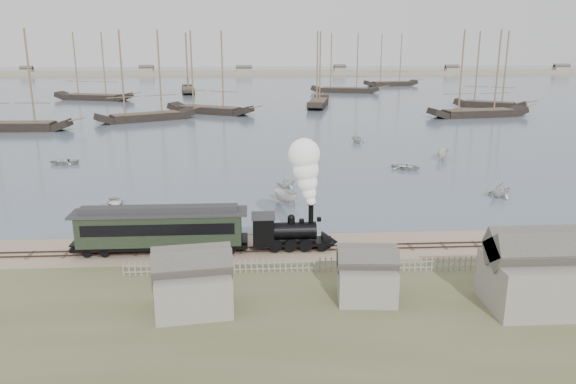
{
  "coord_description": "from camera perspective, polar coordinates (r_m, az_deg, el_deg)",
  "views": [
    {
      "loc": [
        -5.79,
        -47.96,
        17.8
      ],
      "look_at": [
        -2.52,
        4.3,
        3.5
      ],
      "focal_mm": 35.0,
      "sensor_mm": 36.0,
      "label": 1
    }
  ],
  "objects": [
    {
      "name": "rowboat_0",
      "position": [
        64.62,
        -17.18,
        -1.01
      ],
      "size": [
        4.31,
        3.68,
        0.75
      ],
      "primitive_type": "imported",
      "rotation": [
        0.0,
        0.0,
        0.35
      ],
      "color": "beige",
      "rests_on": "harbor_water"
    },
    {
      "name": "schooner_1",
      "position": [
        130.05,
        -14.51,
        11.39
      ],
      "size": [
        21.68,
        14.8,
        20.0
      ],
      "primitive_type": null,
      "rotation": [
        0.0,
        0.0,
        0.49
      ],
      "color": "black",
      "rests_on": "harbor_water"
    },
    {
      "name": "schooner_7",
      "position": [
        196.38,
        -10.24,
        12.78
      ],
      "size": [
        6.91,
        19.37,
        20.0
      ],
      "primitive_type": null,
      "rotation": [
        0.0,
        0.0,
        1.71
      ],
      "color": "black",
      "rests_on": "harbor_water"
    },
    {
      "name": "far_spit",
      "position": [
        298.55,
        -2.51,
        11.84
      ],
      "size": [
        500.0,
        20.0,
        1.8
      ],
      "primitive_type": "cube",
      "color": "gray",
      "rests_on": "ground"
    },
    {
      "name": "ground",
      "position": [
        51.48,
        3.11,
        -4.97
      ],
      "size": [
        600.0,
        600.0,
        0.0
      ],
      "primitive_type": "plane",
      "color": "tan",
      "rests_on": "ground"
    },
    {
      "name": "rowboat_4",
      "position": [
        69.65,
        20.78,
        0.26
      ],
      "size": [
        4.1,
        4.32,
        1.79
      ],
      "primitive_type": "imported",
      "rotation": [
        0.0,
        0.0,
        5.16
      ],
      "color": "beige",
      "rests_on": "harbor_water"
    },
    {
      "name": "rowboat_3",
      "position": [
        80.75,
        11.9,
        2.56
      ],
      "size": [
        4.6,
        4.98,
        0.84
      ],
      "primitive_type": "imported",
      "rotation": [
        0.0,
        0.0,
        1.02
      ],
      "color": "beige",
      "rests_on": "harbor_water"
    },
    {
      "name": "rowboat_5",
      "position": [
        88.84,
        15.42,
        3.72
      ],
      "size": [
        4.29,
        3.41,
        1.57
      ],
      "primitive_type": "imported",
      "rotation": [
        0.0,
        0.0,
        2.6
      ],
      "color": "beige",
      "rests_on": "harbor_water"
    },
    {
      "name": "schooner_2",
      "position": [
        140.25,
        -8.08,
        11.96
      ],
      "size": [
        22.44,
        15.48,
        20.0
      ],
      "primitive_type": null,
      "rotation": [
        0.0,
        0.0,
        -0.5
      ],
      "color": "black",
      "rests_on": "harbor_water"
    },
    {
      "name": "schooner_6",
      "position": [
        180.4,
        -19.38,
        11.98
      ],
      "size": [
        24.76,
        12.38,
        20.0
      ],
      "primitive_type": null,
      "rotation": [
        0.0,
        0.0,
        -0.3
      ],
      "color": "black",
      "rests_on": "harbor_water"
    },
    {
      "name": "picket_fence_east",
      "position": [
        47.84,
        19.37,
        -7.48
      ],
      "size": [
        15.0,
        0.1,
        1.2
      ],
      "primitive_type": null,
      "color": "gray",
      "rests_on": "ground"
    },
    {
      "name": "schooner_8",
      "position": [
        195.49,
        5.86,
        12.93
      ],
      "size": [
        23.68,
        10.54,
        20.0
      ],
      "primitive_type": null,
      "rotation": [
        0.0,
        0.0,
        -0.23
      ],
      "color": "black",
      "rests_on": "harbor_water"
    },
    {
      "name": "rowboat_2",
      "position": [
        62.65,
        -0.31,
        -0.47
      ],
      "size": [
        3.89,
        3.49,
        1.48
      ],
      "primitive_type": "imported",
      "rotation": [
        0.0,
        0.0,
        3.81
      ],
      "color": "beige",
      "rests_on": "harbor_water"
    },
    {
      "name": "schooner_5",
      "position": [
        159.72,
        20.06,
        11.6
      ],
      "size": [
        17.85,
        13.05,
        20.0
      ],
      "primitive_type": null,
      "rotation": [
        0.0,
        0.0,
        -0.54
      ],
      "color": "black",
      "rests_on": "harbor_water"
    },
    {
      "name": "rowboat_6",
      "position": [
        88.76,
        -21.82,
        2.93
      ],
      "size": [
        3.08,
        4.29,
        0.88
      ],
      "primitive_type": "imported",
      "rotation": [
        0.0,
        0.0,
        4.72
      ],
      "color": "beige",
      "rests_on": "harbor_water"
    },
    {
      "name": "rowboat_7",
      "position": [
        100.51,
        6.99,
        5.5
      ],
      "size": [
        4.2,
        4.0,
        1.73
      ],
      "primitive_type": "imported",
      "rotation": [
        0.0,
        0.0,
        0.46
      ],
      "color": "beige",
      "rests_on": "harbor_water"
    },
    {
      "name": "shed_left",
      "position": [
        39.46,
        -9.51,
        -11.77
      ],
      "size": [
        5.0,
        4.0,
        4.1
      ],
      "primitive_type": null,
      "color": "gray",
      "rests_on": "ground"
    },
    {
      "name": "schooner_4",
      "position": [
        140.08,
        19.05,
        11.3
      ],
      "size": [
        24.72,
        9.43,
        20.0
      ],
      "primitive_type": null,
      "rotation": [
        0.0,
        0.0,
        0.16
      ],
      "color": "black",
      "rests_on": "harbor_water"
    },
    {
      "name": "rowboat_1",
      "position": [
        69.2,
        -0.21,
        1.04
      ],
      "size": [
        3.42,
        3.57,
        1.46
      ],
      "primitive_type": "imported",
      "rotation": [
        0.0,
        0.0,
        2.07
      ],
      "color": "beige",
      "rests_on": "harbor_water"
    },
    {
      "name": "shed_mid",
      "position": [
        40.87,
        7.92,
        -10.7
      ],
      "size": [
        4.0,
        3.5,
        3.6
      ],
      "primitive_type": null,
      "color": "gray",
      "rests_on": "ground"
    },
    {
      "name": "rail_track",
      "position": [
        49.61,
        3.38,
        -5.73
      ],
      "size": [
        120.0,
        1.8,
        0.16
      ],
      "color": "#3D2721",
      "rests_on": "ground"
    },
    {
      "name": "shed_right",
      "position": [
        42.7,
        23.36,
        -10.71
      ],
      "size": [
        6.0,
        5.0,
        5.1
      ],
      "primitive_type": null,
      "color": "gray",
      "rests_on": "ground"
    },
    {
      "name": "harbor_water",
      "position": [
        218.76,
        -2.09,
        10.61
      ],
      "size": [
        600.0,
        336.0,
        0.06
      ],
      "primitive_type": "cube",
      "color": "#4D5D6E",
      "rests_on": "ground"
    },
    {
      "name": "schooner_0",
      "position": [
        124.48,
        -26.31,
        10.17
      ],
      "size": [
        21.06,
        5.24,
        20.0
      ],
      "primitive_type": null,
      "rotation": [
        0.0,
        0.0,
        -0.02
      ],
      "color": "black",
      "rests_on": "harbor_water"
    },
    {
      "name": "locomotive",
      "position": [
        48.07,
        1.48,
        -0.99
      ],
      "size": [
        7.55,
        2.82,
        9.41
      ],
      "color": "black",
      "rests_on": "ground"
    },
    {
      "name": "beached_dinghy",
      "position": [
        52.62,
        -11.61,
        -4.35
      ],
      "size": [
        4.39,
        4.81,
        0.82
      ],
      "primitive_type": "imported",
      "rotation": [
        0.0,
        0.0,
        1.05
      ],
      "color": "beige",
      "rests_on": "ground"
    },
    {
      "name": "schooner_9",
      "position": [
        226.5,
        10.51,
        13.07
      ],
      "size": [
        22.09,
        9.35,
        20.0
      ],
      "primitive_type": null,
      "rotation": [
        0.0,
        0.0,
        0.21
      ],
      "color": "black",
      "rests_on": "harbor_water"
    },
    {
      "name": "schooner_3",
      "position": [
        153.8,
        3.15,
        12.37
      ],
      "size": [
        9.12,
        21.54,
        20.0
      ],
      "primitive_type": null,
      "rotation": [
        0.0,
        0.0,
        1.36
      ],
      "color": "black",
      "rests_on": "harbor_water"
    },
    {
      "name": "passenger_coach",
      "position": [
        49.18,
        -12.83,
        -3.53
      ],
      "size": [
        14.82,
        2.86,
        3.6
      ],
      "color": "black",
      "rests_on": "ground"
    },
    {
      "name": "picket_fence_west",
      "position": [
        44.67,
        -4.23,
        -8.25
      ],
      "size": [
        19.0,
        0.1,
        1.2
      ],
      "primitive_type": null,
      "color": "gray",
      "rests_on": "ground"
    }
  ]
}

